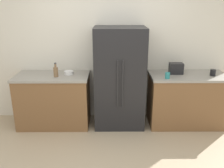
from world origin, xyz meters
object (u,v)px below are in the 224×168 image
object	(u,v)px
cup_a	(213,73)
bowl_a	(69,73)
bottle_a	(56,71)
toaster	(176,68)
refrigerator	(119,78)
cup_b	(167,76)

from	to	relation	value
cup_a	bowl_a	size ratio (longest dim) A/B	0.64
bottle_a	bowl_a	distance (m)	0.24
toaster	bowl_a	size ratio (longest dim) A/B	1.40
refrigerator	toaster	xyz separation A→B (m)	(0.98, 0.07, 0.15)
bottle_a	cup_a	xyz separation A→B (m)	(2.65, 0.04, -0.04)
bowl_a	cup_a	bearing A→B (deg)	-2.34
toaster	cup_b	world-z (taller)	toaster
cup_a	bowl_a	bearing A→B (deg)	177.66
bowl_a	cup_b	bearing A→B (deg)	-8.81
bottle_a	bowl_a	size ratio (longest dim) A/B	1.45
cup_a	bowl_a	distance (m)	2.46
bottle_a	cup_a	bearing A→B (deg)	0.88
refrigerator	toaster	distance (m)	1.00
refrigerator	bowl_a	xyz separation A→B (m)	(-0.88, 0.05, 0.09)
refrigerator	cup_b	bearing A→B (deg)	-14.99
cup_b	bowl_a	world-z (taller)	cup_b
refrigerator	cup_a	distance (m)	1.59
bottle_a	bowl_a	world-z (taller)	bottle_a
toaster	bowl_a	distance (m)	1.86
bottle_a	bowl_a	xyz separation A→B (m)	(0.19, 0.14, -0.06)
toaster	bowl_a	xyz separation A→B (m)	(-1.86, -0.02, -0.07)
refrigerator	bowl_a	distance (m)	0.88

